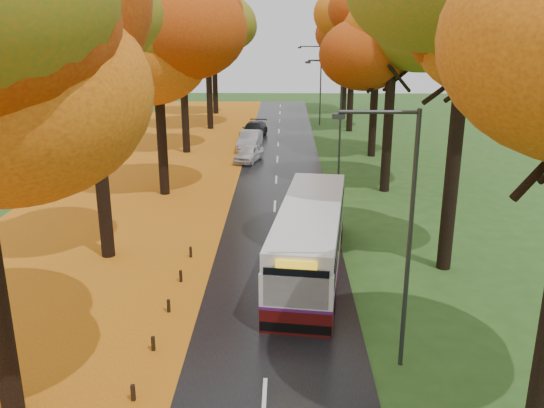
{
  "coord_description": "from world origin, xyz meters",
  "views": [
    {
      "loc": [
        0.52,
        -7.75,
        10.24
      ],
      "look_at": [
        0.0,
        16.35,
        2.6
      ],
      "focal_mm": 38.0,
      "sensor_mm": 36.0,
      "label": 1
    }
  ],
  "objects_px": {
    "car_white": "(249,153)",
    "car_dark": "(254,130)",
    "streetlamp_mid": "(337,111)",
    "car_silver": "(250,140)",
    "streetlamp_far": "(318,79)",
    "streetlamp_near": "(402,222)",
    "bus": "(310,237)"
  },
  "relations": [
    {
      "from": "streetlamp_mid",
      "to": "car_silver",
      "type": "distance_m",
      "value": 12.29
    },
    {
      "from": "car_dark",
      "to": "streetlamp_far",
      "type": "bearing_deg",
      "value": 57.7
    },
    {
      "from": "streetlamp_near",
      "to": "streetlamp_mid",
      "type": "bearing_deg",
      "value": 90.0
    },
    {
      "from": "car_silver",
      "to": "streetlamp_mid",
      "type": "bearing_deg",
      "value": -52.01
    },
    {
      "from": "streetlamp_mid",
      "to": "car_silver",
      "type": "xyz_separation_m",
      "value": [
        -6.3,
        9.8,
        -3.92
      ]
    },
    {
      "from": "streetlamp_near",
      "to": "car_white",
      "type": "xyz_separation_m",
      "value": [
        -6.12,
        27.22,
        -4.04
      ]
    },
    {
      "from": "bus",
      "to": "car_white",
      "type": "bearing_deg",
      "value": 108.03
    },
    {
      "from": "streetlamp_mid",
      "to": "car_dark",
      "type": "bearing_deg",
      "value": 112.66
    },
    {
      "from": "streetlamp_far",
      "to": "bus",
      "type": "xyz_separation_m",
      "value": [
        -2.31,
        -37.0,
        -3.15
      ]
    },
    {
      "from": "car_white",
      "to": "streetlamp_mid",
      "type": "bearing_deg",
      "value": -24.17
    },
    {
      "from": "bus",
      "to": "car_silver",
      "type": "distance_m",
      "value": 25.13
    },
    {
      "from": "streetlamp_far",
      "to": "car_white",
      "type": "distance_m",
      "value": 18.31
    },
    {
      "from": "streetlamp_far",
      "to": "car_white",
      "type": "bearing_deg",
      "value": -110.04
    },
    {
      "from": "car_white",
      "to": "car_dark",
      "type": "bearing_deg",
      "value": 107.03
    },
    {
      "from": "car_white",
      "to": "car_dark",
      "type": "height_order",
      "value": "car_dark"
    },
    {
      "from": "car_dark",
      "to": "car_silver",
      "type": "bearing_deg",
      "value": -81.27
    },
    {
      "from": "streetlamp_far",
      "to": "car_white",
      "type": "height_order",
      "value": "streetlamp_far"
    },
    {
      "from": "streetlamp_mid",
      "to": "car_silver",
      "type": "bearing_deg",
      "value": 122.72
    },
    {
      "from": "streetlamp_near",
      "to": "streetlamp_far",
      "type": "bearing_deg",
      "value": 90.0
    },
    {
      "from": "streetlamp_far",
      "to": "car_silver",
      "type": "distance_m",
      "value": 14.28
    },
    {
      "from": "streetlamp_near",
      "to": "car_silver",
      "type": "distance_m",
      "value": 32.65
    },
    {
      "from": "car_silver",
      "to": "car_dark",
      "type": "height_order",
      "value": "car_silver"
    },
    {
      "from": "car_dark",
      "to": "streetlamp_near",
      "type": "bearing_deg",
      "value": -71.12
    },
    {
      "from": "streetlamp_far",
      "to": "bus",
      "type": "height_order",
      "value": "streetlamp_far"
    },
    {
      "from": "streetlamp_mid",
      "to": "car_silver",
      "type": "relative_size",
      "value": 1.76
    },
    {
      "from": "streetlamp_near",
      "to": "bus",
      "type": "relative_size",
      "value": 0.71
    },
    {
      "from": "streetlamp_near",
      "to": "streetlamp_far",
      "type": "distance_m",
      "value": 44.0
    },
    {
      "from": "car_white",
      "to": "streetlamp_near",
      "type": "bearing_deg",
      "value": -61.04
    },
    {
      "from": "streetlamp_mid",
      "to": "car_dark",
      "type": "relative_size",
      "value": 1.67
    },
    {
      "from": "streetlamp_near",
      "to": "car_silver",
      "type": "relative_size",
      "value": 1.76
    },
    {
      "from": "streetlamp_far",
      "to": "car_dark",
      "type": "bearing_deg",
      "value": -131.59
    },
    {
      "from": "car_dark",
      "to": "streetlamp_mid",
      "type": "bearing_deg",
      "value": -58.05
    }
  ]
}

